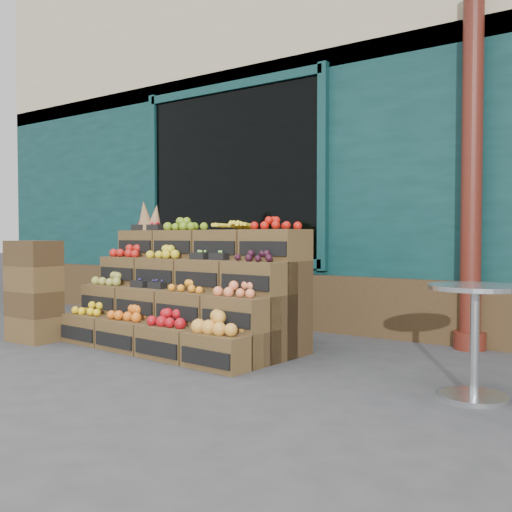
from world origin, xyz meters
The scene contains 6 objects.
ground centered at (0.00, 0.00, 0.00)m, with size 60.00×60.00×0.00m, color #38383B.
shop_facade centered at (0.00, 5.11, 2.40)m, with size 12.00×6.24×4.80m.
crate_display centered at (-0.99, 0.72, 0.43)m, with size 2.29×1.24×1.39m.
spare_crates centered at (-2.36, 0.04, 0.49)m, with size 0.49×0.34×0.97m.
bistro_table centered at (1.64, 0.45, 0.45)m, with size 0.57×0.57×0.71m.
shopkeeper centered at (-1.37, 2.96, 0.88)m, with size 0.64×0.42×1.75m, color #1D6722.
Camera 1 is at (2.55, -3.22, 1.02)m, focal length 40.00 mm.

